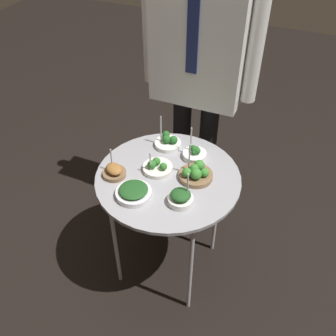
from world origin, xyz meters
The scene contains 10 objects.
ground_plane centered at (0.00, 0.00, 0.00)m, with size 8.00×8.00×0.00m, color black.
serving_cart centered at (0.00, 0.00, 0.64)m, with size 0.68×0.68×0.69m.
bowl_broccoli_center centered at (-0.06, 0.02, 0.71)m, with size 0.14×0.14×0.12m.
bowl_broccoli_front_left centered at (0.07, 0.18, 0.72)m, with size 0.12×0.12×0.16m.
bowl_spinach_near_rim centered at (0.12, -0.14, 0.72)m, with size 0.11×0.11×0.16m.
bowl_broccoli_mid_left centered at (0.12, 0.04, 0.72)m, with size 0.16×0.16×0.17m.
bowl_spinach_back_right centered at (-0.09, -0.18, 0.71)m, with size 0.16×0.16×0.05m.
bowl_roast_back_left centered at (-0.23, -0.09, 0.72)m, with size 0.11×0.11×0.13m.
bowl_broccoli_front_center centered at (-0.09, 0.22, 0.71)m, with size 0.14×0.14×0.17m.
waiter_figure centered at (-0.05, 0.51, 1.06)m, with size 0.62×0.23×1.67m.
Camera 1 is at (0.51, -1.19, 1.87)m, focal length 40.00 mm.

